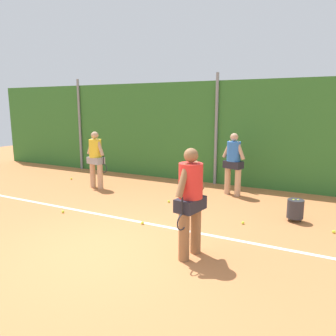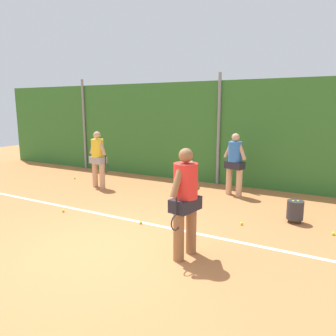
% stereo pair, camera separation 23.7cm
% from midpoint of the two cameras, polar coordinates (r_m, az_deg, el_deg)
% --- Properties ---
extents(ground_plane, '(30.76, 30.76, 0.00)m').
position_cam_midpoint_polar(ground_plane, '(7.56, -3.14, -9.03)').
color(ground_plane, '#C67542').
extents(hedge_fence_backdrop, '(19.99, 0.25, 3.35)m').
position_cam_midpoint_polar(hedge_fence_backdrop, '(10.96, 8.02, 6.01)').
color(hedge_fence_backdrop, '#33702D').
rests_on(hedge_fence_backdrop, ground_plane).
extents(fence_post_left, '(0.10, 0.10, 3.59)m').
position_cam_midpoint_polar(fence_post_left, '(13.84, -15.53, 7.20)').
color(fence_post_left, gray).
rests_on(fence_post_left, ground_plane).
extents(fence_post_center, '(0.10, 0.10, 3.59)m').
position_cam_midpoint_polar(fence_post_center, '(10.78, 7.73, 6.59)').
color(fence_post_center, gray).
rests_on(fence_post_center, ground_plane).
extents(court_baseline_paint, '(14.61, 0.10, 0.01)m').
position_cam_midpoint_polar(court_baseline_paint, '(7.35, -4.21, -9.61)').
color(court_baseline_paint, white).
rests_on(court_baseline_paint, ground_plane).
extents(player_foreground_near, '(0.41, 0.85, 1.88)m').
position_cam_midpoint_polar(player_foreground_near, '(5.51, 2.67, -5.09)').
color(player_foreground_near, '#8C603D').
rests_on(player_foreground_near, ground_plane).
extents(player_midcourt, '(0.82, 0.39, 1.78)m').
position_cam_midpoint_polar(player_midcourt, '(10.47, -13.06, 1.90)').
color(player_midcourt, tan).
rests_on(player_midcourt, ground_plane).
extents(player_backcourt_far, '(0.73, 0.45, 1.80)m').
position_cam_midpoint_polar(player_backcourt_far, '(9.57, 10.58, 1.26)').
color(player_backcourt_far, tan).
rests_on(player_backcourt_far, ground_plane).
extents(ball_hopper, '(0.36, 0.36, 0.51)m').
position_cam_midpoint_polar(ball_hopper, '(7.89, 20.41, -6.64)').
color(ball_hopper, '#2D2D33').
rests_on(ball_hopper, ground_plane).
extents(tennis_ball_0, '(0.07, 0.07, 0.07)m').
position_cam_midpoint_polar(tennis_ball_0, '(7.46, 11.98, -9.28)').
color(tennis_ball_0, '#CCDB33').
rests_on(tennis_ball_0, ground_plane).
extents(tennis_ball_2, '(0.07, 0.07, 0.07)m').
position_cam_midpoint_polar(tennis_ball_2, '(7.33, -5.40, -9.45)').
color(tennis_ball_2, '#CCDB33').
rests_on(tennis_ball_2, ground_plane).
extents(tennis_ball_3, '(0.07, 0.07, 0.07)m').
position_cam_midpoint_polar(tennis_ball_3, '(7.55, 26.01, -9.92)').
color(tennis_ball_3, '#CCDB33').
rests_on(tennis_ball_3, ground_plane).
extents(tennis_ball_4, '(0.07, 0.07, 0.07)m').
position_cam_midpoint_polar(tennis_ball_4, '(8.85, -0.63, -5.83)').
color(tennis_ball_4, '#CCDB33').
rests_on(tennis_ball_4, ground_plane).
extents(tennis_ball_6, '(0.07, 0.07, 0.07)m').
position_cam_midpoint_polar(tennis_ball_6, '(12.08, -16.95, -1.79)').
color(tennis_ball_6, '#CCDB33').
rests_on(tennis_ball_6, ground_plane).
extents(tennis_ball_7, '(0.07, 0.07, 0.07)m').
position_cam_midpoint_polar(tennis_ball_7, '(8.45, -18.54, -7.20)').
color(tennis_ball_7, '#CCDB33').
rests_on(tennis_ball_7, ground_plane).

